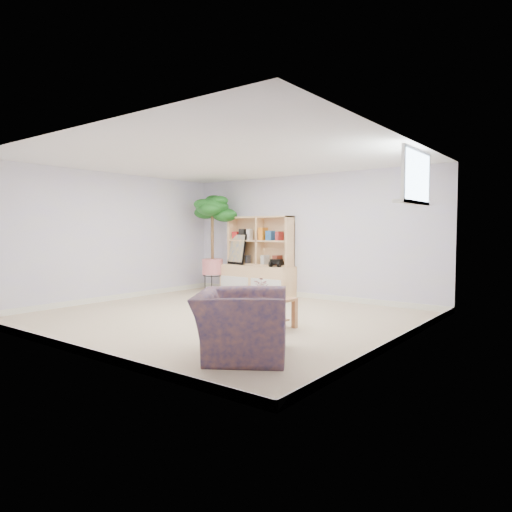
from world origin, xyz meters
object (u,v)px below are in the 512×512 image
Objects in this scene: coffee_table at (257,311)px; floor_tree at (212,243)px; armchair at (241,319)px; storage_unit at (257,256)px.

coffee_table is 3.60m from floor_tree.
floor_tree is 1.97× the size of armchair.
armchair is at bearing -52.61° from coffee_table.
floor_tree is at bearing 13.44° from armchair.
storage_unit is 1.60× the size of coffee_table.
floor_tree is (-0.98, -0.28, 0.24)m from storage_unit.
coffee_table is at bearing -1.96° from armchair.
coffee_table is (1.81, -2.39, -0.60)m from storage_unit.
floor_tree reaches higher than storage_unit.
storage_unit is at bearing 133.74° from coffee_table.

